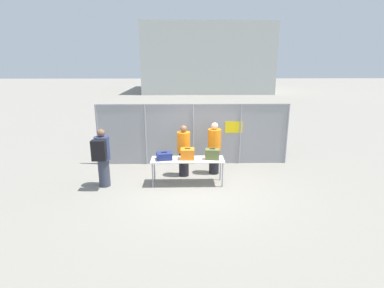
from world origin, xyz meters
name	(u,v)px	position (x,y,z in m)	size (l,w,h in m)	color
ground_plane	(195,186)	(0.00, 0.00, 0.00)	(120.00, 120.00, 0.00)	gray
fence_section	(193,133)	(0.01, 2.02, 1.11)	(6.61, 0.07, 2.11)	gray
inspection_table	(188,161)	(-0.20, 0.19, 0.70)	(2.11, 0.64, 0.76)	silver
suitcase_navy	(164,156)	(-0.88, 0.19, 0.86)	(0.49, 0.44, 0.22)	navy
suitcase_orange	(187,154)	(-0.21, 0.23, 0.91)	(0.39, 0.36, 0.32)	orange
suitcase_olive	(212,154)	(0.51, 0.18, 0.91)	(0.43, 0.31, 0.32)	#566033
traveler_hooded	(102,156)	(-2.61, 0.03, 0.93)	(0.42, 0.65, 1.69)	#383D4C
security_worker_near	(184,150)	(-0.32, 0.86, 0.84)	(0.40, 0.40, 1.62)	black
security_worker_far	(214,148)	(0.65, 1.04, 0.86)	(0.41, 0.41, 1.67)	black
utility_trailer	(219,139)	(1.15, 3.92, 0.38)	(4.19, 2.19, 0.64)	#4C6B47
distant_hangar	(205,59)	(2.31, 31.12, 3.85)	(14.63, 12.47, 7.70)	#B2B7B2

